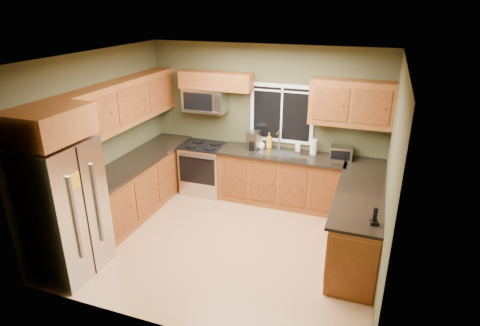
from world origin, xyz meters
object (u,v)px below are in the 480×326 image
Objects in this scene: coffee_maker at (254,141)px; soap_bottle_c at (261,144)px; kettle at (252,141)px; paper_towel_roll at (314,147)px; refrigerator at (63,210)px; soap_bottle_b at (298,146)px; cordless_phone at (374,219)px; toaster_oven at (341,153)px; range at (204,168)px; soap_bottle_a at (269,141)px; microwave at (205,100)px.

coffee_maker is 1.93× the size of soap_bottle_c.
kettle is 1.09m from paper_towel_roll.
soap_bottle_c is at bearing 58.99° from refrigerator.
soap_bottle_b is 0.64m from soap_bottle_c.
cordless_phone is (1.98, -2.01, -0.02)m from soap_bottle_c.
paper_towel_roll is 0.29m from soap_bottle_b.
coffee_maker reaches higher than toaster_oven.
toaster_oven is at bearing 2.22° from range.
soap_bottle_a is at bearing 131.58° from cordless_phone.
soap_bottle_c is (1.74, 2.89, 0.12)m from refrigerator.
toaster_oven is (2.43, 0.09, 0.58)m from range.
refrigerator is 5.69× the size of coffee_maker.
refrigerator is 10.65× the size of soap_bottle_b.
cordless_phone is at bearing 13.31° from refrigerator.
microwave is at bearing -176.52° from soap_bottle_a.
paper_towel_roll is 1.77× the size of soap_bottle_c.
microwave reaches higher than range.
toaster_oven is 1.29× the size of paper_towel_roll.
soap_bottle_a is at bearing 5.13° from kettle.
soap_bottle_c is (-1.38, 0.03, -0.03)m from toaster_oven.
range is 3.42× the size of soap_bottle_a.
soap_bottle_c is (1.05, -0.01, -0.71)m from microwave.
paper_towel_roll reaches higher than soap_bottle_c.
soap_bottle_c is (0.12, 0.05, -0.07)m from coffee_maker.
soap_bottle_b reaches higher than range.
coffee_maker is (0.93, -0.06, -0.64)m from microwave.
cordless_phone is (3.72, 0.88, 0.10)m from refrigerator.
soap_bottle_c is at bearing -17.73° from kettle.
coffee_maker is at bearing -157.07° from soap_bottle_c.
refrigerator reaches higher than paper_towel_roll.
kettle is at bearing 176.81° from toaster_oven.
paper_towel_roll is at bearing 117.58° from cordless_phone.
soap_bottle_b is at bearing 3.55° from kettle.
range is 2.97× the size of coffee_maker.
soap_bottle_a reaches higher than range.
coffee_maker reaches higher than soap_bottle_b.
microwave is at bearing -179.24° from paper_towel_roll.
paper_towel_roll is at bearing 2.46° from soap_bottle_c.
soap_bottle_c is (-0.12, -0.08, -0.06)m from soap_bottle_a.
soap_bottle_c is (1.05, 0.12, 0.55)m from range.
soap_bottle_a is (0.24, 0.13, -0.01)m from coffee_maker.
paper_towel_roll is 0.91m from soap_bottle_c.
paper_towel_roll is (1.96, 0.03, -0.66)m from microwave.
range is 3.61m from cordless_phone.
cordless_phone is at bearing -31.95° from range.
toaster_oven is 1.18× the size of coffee_maker.
microwave is 4.64× the size of soap_bottle_c.
refrigerator is 3.34m from kettle.
kettle is 0.30m from soap_bottle_a.
soap_bottle_b is at bearing 51.74° from refrigerator.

